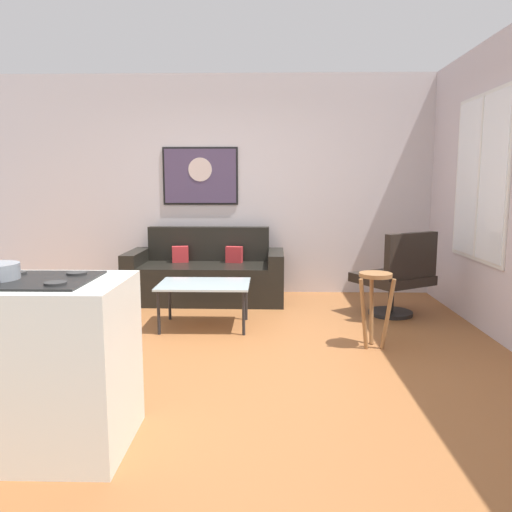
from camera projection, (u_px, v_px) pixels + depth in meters
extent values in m
cube|color=#965B31|center=(209.00, 354.00, 4.31)|extent=(6.40, 6.40, 0.04)
cube|color=silver|center=(229.00, 186.00, 6.50)|extent=(6.40, 0.05, 2.80)
cube|color=black|center=(206.00, 283.00, 6.14)|extent=(1.54, 0.84, 0.45)
cube|color=black|center=(209.00, 244.00, 6.40)|extent=(1.53, 0.18, 0.43)
cube|color=black|center=(137.00, 276.00, 6.16)|extent=(0.19, 0.82, 0.61)
cube|color=black|center=(276.00, 277.00, 6.09)|extent=(0.19, 0.82, 0.61)
cube|color=#B52A2D|center=(180.00, 254.00, 6.25)|extent=(0.22, 0.14, 0.20)
cube|color=#B52A2D|center=(234.00, 255.00, 6.22)|extent=(0.22, 0.14, 0.20)
cube|color=silver|center=(204.00, 284.00, 4.98)|extent=(0.90, 0.64, 0.02)
cylinder|color=#232326|center=(159.00, 313.00, 4.76)|extent=(0.03, 0.03, 0.43)
cylinder|color=#232326|center=(244.00, 313.00, 4.74)|extent=(0.03, 0.03, 0.43)
cylinder|color=#232326|center=(170.00, 300.00, 5.29)|extent=(0.03, 0.03, 0.43)
cylinder|color=#232326|center=(246.00, 300.00, 5.27)|extent=(0.03, 0.03, 0.43)
cylinder|color=black|center=(391.00, 313.00, 5.51)|extent=(0.48, 0.48, 0.04)
cylinder|color=black|center=(391.00, 295.00, 5.48)|extent=(0.06, 0.06, 0.37)
cube|color=black|center=(392.00, 279.00, 5.45)|extent=(0.92, 0.91, 0.10)
cube|color=black|center=(411.00, 256.00, 5.19)|extent=(0.62, 0.42, 0.47)
cylinder|color=#94653A|center=(376.00, 275.00, 4.33)|extent=(0.28, 0.28, 0.03)
cylinder|color=#94653A|center=(371.00, 309.00, 4.50)|extent=(0.04, 0.12, 0.63)
cylinder|color=#94653A|center=(364.00, 314.00, 4.32)|extent=(0.12, 0.09, 0.63)
cylinder|color=#94653A|center=(388.00, 314.00, 4.31)|extent=(0.12, 0.09, 0.63)
cube|color=black|center=(35.00, 280.00, 2.64)|extent=(0.60, 0.52, 0.01)
cylinder|color=#2D2D2D|center=(55.00, 283.00, 2.49)|extent=(0.11, 0.11, 0.01)
cylinder|color=#2D2D2D|center=(16.00, 273.00, 2.78)|extent=(0.11, 0.11, 0.01)
cylinder|color=#2D2D2D|center=(77.00, 273.00, 2.77)|extent=(0.11, 0.11, 0.01)
cube|color=black|center=(200.00, 176.00, 6.45)|extent=(0.97, 0.01, 0.74)
cube|color=#4C3C58|center=(200.00, 176.00, 6.45)|extent=(0.92, 0.02, 0.69)
cylinder|color=beige|center=(200.00, 170.00, 6.42)|extent=(0.30, 0.01, 0.30)
cube|color=silver|center=(480.00, 178.00, 4.92)|extent=(0.02, 1.23, 1.63)
cube|color=white|center=(479.00, 178.00, 4.92)|extent=(0.01, 1.15, 1.55)
cube|color=silver|center=(479.00, 178.00, 4.92)|extent=(0.01, 0.04, 1.55)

